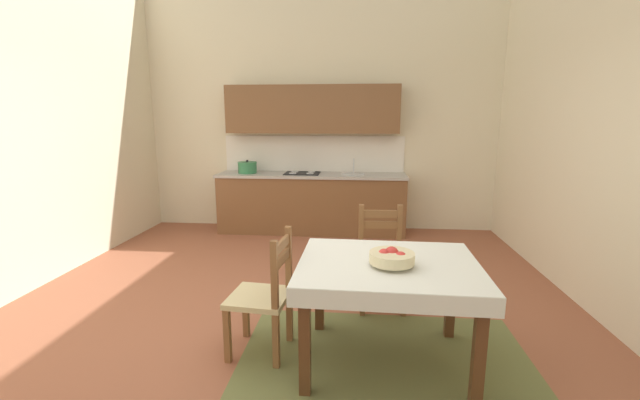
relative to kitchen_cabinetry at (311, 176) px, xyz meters
name	(u,v)px	position (x,y,z in m)	size (l,w,h in m)	color
ground_plane	(284,333)	(0.11, -2.98, -0.91)	(5.96, 7.11, 0.10)	#99563D
wall_back	(320,96)	(0.11, 0.33, 1.20)	(5.96, 0.12, 4.10)	beige
area_rug	(386,369)	(0.92, -3.49, -0.85)	(2.10, 1.60, 0.01)	olive
kitchen_cabinetry	(311,176)	(0.00, 0.00, 0.00)	(2.83, 0.63, 2.20)	brown
dining_table	(388,280)	(0.92, -3.39, -0.23)	(1.25, 1.03, 0.75)	#56331C
dining_chair_tv_side	(264,296)	(0.03, -3.35, -0.41)	(0.46, 0.46, 0.93)	#D1BC89
dining_chair_kitchen_side	(381,260)	(0.93, -2.48, -0.41)	(0.44, 0.44, 0.93)	#D1BC89
fruit_bowl	(392,257)	(0.93, -3.46, -0.04)	(0.30, 0.30, 0.12)	beige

